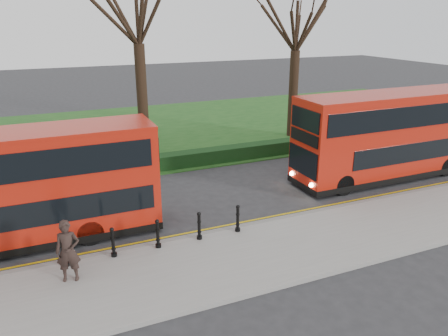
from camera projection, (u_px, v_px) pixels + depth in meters
name	position (u px, v px, depth m)	size (l,w,h in m)	color
ground	(157.00, 232.00, 16.40)	(120.00, 120.00, 0.00)	#28282B
pavement	(182.00, 271.00, 13.77)	(60.00, 4.00, 0.15)	gray
kerb	(164.00, 243.00, 15.50)	(60.00, 0.25, 0.16)	slate
grass_verge	(99.00, 136.00, 29.39)	(60.00, 18.00, 0.06)	#184617
hedge	(122.00, 168.00, 22.16)	(60.00, 0.90, 0.80)	black
yellow_line_outer	(162.00, 241.00, 15.79)	(60.00, 0.10, 0.01)	yellow
yellow_line_inner	(161.00, 238.00, 15.96)	(60.00, 0.10, 0.01)	yellow
tree_mid	(136.00, 4.00, 23.08)	(7.30, 7.30, 11.40)	black
tree_right	(297.00, 20.00, 27.10)	(6.54, 6.54, 10.23)	black
bollard_row	(158.00, 234.00, 14.89)	(6.19, 0.15, 1.00)	black
bus_lead	(6.00, 191.00, 14.83)	(10.24, 2.35, 4.07)	#AA1A0D
bus_rear	(395.00, 135.00, 21.48)	(10.67, 2.45, 4.24)	#AA1A0D
pedestrian	(68.00, 251.00, 12.89)	(0.71, 0.47, 1.94)	black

